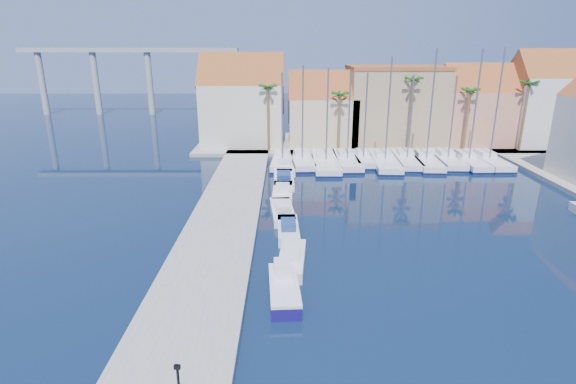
# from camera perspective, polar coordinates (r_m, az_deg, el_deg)

# --- Properties ---
(ground) EXTENTS (260.00, 260.00, 0.00)m
(ground) POSITION_cam_1_polar(r_m,az_deg,el_deg) (25.99, 8.02, -16.70)
(ground) COLOR black
(ground) RESTS_ON ground
(quay_west) EXTENTS (6.00, 77.00, 0.50)m
(quay_west) POSITION_cam_1_polar(r_m,az_deg,el_deg) (37.91, -8.53, -4.66)
(quay_west) COLOR gray
(quay_west) RESTS_ON ground
(shore_north) EXTENTS (54.00, 16.00, 0.50)m
(shore_north) POSITION_cam_1_polar(r_m,az_deg,el_deg) (71.91, 10.65, 6.07)
(shore_north) COLOR gray
(shore_north) RESTS_ON ground
(fishing_boat) EXTENTS (2.08, 5.41, 1.86)m
(fishing_boat) POSITION_cam_1_polar(r_m,az_deg,el_deg) (28.26, -0.51, -11.94)
(fishing_boat) COLOR navy
(fishing_boat) RESTS_ON ground
(motorboat_west_0) EXTENTS (2.22, 5.62, 1.40)m
(motorboat_west_0) POSITION_cam_1_polar(r_m,az_deg,el_deg) (31.83, 0.48, -8.52)
(motorboat_west_0) COLOR white
(motorboat_west_0) RESTS_ON ground
(motorboat_west_1) EXTENTS (1.84, 5.30, 1.40)m
(motorboat_west_1) POSITION_cam_1_polar(r_m,az_deg,el_deg) (36.78, 0.02, -4.74)
(motorboat_west_1) COLOR white
(motorboat_west_1) RESTS_ON ground
(motorboat_west_2) EXTENTS (2.47, 6.13, 1.40)m
(motorboat_west_2) POSITION_cam_1_polar(r_m,az_deg,el_deg) (40.73, -0.72, -2.43)
(motorboat_west_2) COLOR white
(motorboat_west_2) RESTS_ON ground
(motorboat_west_3) EXTENTS (2.10, 6.22, 1.40)m
(motorboat_west_3) POSITION_cam_1_polar(r_m,az_deg,el_deg) (46.04, -0.69, 0.01)
(motorboat_west_3) COLOR white
(motorboat_west_3) RESTS_ON ground
(motorboat_west_4) EXTENTS (2.34, 6.83, 1.40)m
(motorboat_west_4) POSITION_cam_1_polar(r_m,az_deg,el_deg) (50.51, -0.56, 1.65)
(motorboat_west_4) COLOR white
(motorboat_west_4) RESTS_ON ground
(motorboat_west_5) EXTENTS (2.64, 6.85, 1.40)m
(motorboat_west_5) POSITION_cam_1_polar(r_m,az_deg,el_deg) (55.85, -0.48, 3.24)
(motorboat_west_5) COLOR white
(motorboat_west_5) RESTS_ON ground
(sailboat_0) EXTENTS (3.12, 9.85, 11.72)m
(sailboat_0) POSITION_cam_1_polar(r_m,az_deg,el_deg) (58.55, -0.69, 4.01)
(sailboat_0) COLOR white
(sailboat_0) RESTS_ON ground
(sailboat_1) EXTENTS (3.39, 10.22, 12.56)m
(sailboat_1) POSITION_cam_1_polar(r_m,az_deg,el_deg) (59.06, 1.76, 4.13)
(sailboat_1) COLOR white
(sailboat_1) RESTS_ON ground
(sailboat_2) EXTENTS (3.29, 11.99, 12.34)m
(sailboat_2) POSITION_cam_1_polar(r_m,az_deg,el_deg) (58.30, 4.79, 3.87)
(sailboat_2) COLOR white
(sailboat_2) RESTS_ON ground
(sailboat_3) EXTENTS (3.11, 10.71, 11.82)m
(sailboat_3) POSITION_cam_1_polar(r_m,az_deg,el_deg) (59.43, 7.42, 4.06)
(sailboat_3) COLOR white
(sailboat_3) RESTS_ON ground
(sailboat_4) EXTENTS (2.48, 8.41, 11.61)m
(sailboat_4) POSITION_cam_1_polar(r_m,az_deg,el_deg) (60.38, 9.47, 4.22)
(sailboat_4) COLOR white
(sailboat_4) RESTS_ON ground
(sailboat_5) EXTENTS (3.69, 11.68, 13.60)m
(sailboat_5) POSITION_cam_1_polar(r_m,az_deg,el_deg) (59.84, 12.11, 3.91)
(sailboat_5) COLOR white
(sailboat_5) RESTS_ON ground
(sailboat_6) EXTENTS (3.32, 10.52, 11.44)m
(sailboat_6) POSITION_cam_1_polar(r_m,az_deg,el_deg) (61.35, 14.75, 4.05)
(sailboat_6) COLOR white
(sailboat_6) RESTS_ON ground
(sailboat_7) EXTENTS (3.45, 10.77, 14.51)m
(sailboat_7) POSITION_cam_1_polar(r_m,az_deg,el_deg) (61.41, 17.00, 3.90)
(sailboat_7) COLOR white
(sailboat_7) RESTS_ON ground
(sailboat_8) EXTENTS (3.25, 10.31, 11.29)m
(sailboat_8) POSITION_cam_1_polar(r_m,az_deg,el_deg) (63.00, 19.48, 3.97)
(sailboat_8) COLOR white
(sailboat_8) RESTS_ON ground
(sailboat_9) EXTENTS (2.88, 9.99, 14.48)m
(sailboat_9) POSITION_cam_1_polar(r_m,az_deg,el_deg) (63.11, 21.77, 3.78)
(sailboat_9) COLOR white
(sailboat_9) RESTS_ON ground
(sailboat_10) EXTENTS (2.90, 10.38, 14.69)m
(sailboat_10) POSITION_cam_1_polar(r_m,az_deg,el_deg) (64.47, 23.98, 3.78)
(sailboat_10) COLOR white
(sailboat_10) RESTS_ON ground
(building_0) EXTENTS (12.30, 9.00, 13.50)m
(building_0) POSITION_cam_1_polar(r_m,az_deg,el_deg) (68.91, -5.76, 11.07)
(building_0) COLOR beige
(building_0) RESTS_ON shore_north
(building_1) EXTENTS (10.30, 8.00, 11.00)m
(building_1) POSITION_cam_1_polar(r_m,az_deg,el_deg) (68.99, 4.40, 10.08)
(building_1) COLOR #C9B78D
(building_1) RESTS_ON shore_north
(building_2) EXTENTS (14.20, 10.20, 11.50)m
(building_2) POSITION_cam_1_polar(r_m,az_deg,el_deg) (71.58, 13.33, 10.73)
(building_2) COLOR tan
(building_2) RESTS_ON shore_north
(building_3) EXTENTS (10.30, 8.00, 12.00)m
(building_3) POSITION_cam_1_polar(r_m,az_deg,el_deg) (74.40, 22.63, 9.79)
(building_3) COLOR tan
(building_3) RESTS_ON shore_north
(building_4) EXTENTS (8.30, 8.00, 14.00)m
(building_4) POSITION_cam_1_polar(r_m,az_deg,el_deg) (77.32, 29.26, 9.99)
(building_4) COLOR silver
(building_4) RESTS_ON shore_north
(palm_0) EXTENTS (2.60, 2.60, 10.15)m
(palm_0) POSITION_cam_1_polar(r_m,az_deg,el_deg) (63.42, -2.56, 12.87)
(palm_0) COLOR brown
(palm_0) RESTS_ON shore_north
(palm_1) EXTENTS (2.60, 2.60, 9.15)m
(palm_1) POSITION_cam_1_polar(r_m,az_deg,el_deg) (63.91, 6.65, 11.96)
(palm_1) COLOR brown
(palm_1) RESTS_ON shore_north
(palm_2) EXTENTS (2.60, 2.60, 11.15)m
(palm_2) POSITION_cam_1_polar(r_m,az_deg,el_deg) (65.69, 15.64, 13.24)
(palm_2) COLOR brown
(palm_2) RESTS_ON shore_north
(palm_3) EXTENTS (2.60, 2.60, 9.65)m
(palm_3) POSITION_cam_1_polar(r_m,az_deg,el_deg) (68.38, 22.14, 11.57)
(palm_3) COLOR brown
(palm_3) RESTS_ON shore_north
(palm_4) EXTENTS (2.60, 2.60, 10.65)m
(palm_4) POSITION_cam_1_polar(r_m,az_deg,el_deg) (71.69, 28.27, 11.77)
(palm_4) COLOR brown
(palm_4) RESTS_ON shore_north
(viaduct) EXTENTS (48.00, 2.20, 14.45)m
(viaduct) POSITION_cam_1_polar(r_m,az_deg,el_deg) (109.15, -19.95, 14.61)
(viaduct) COLOR #9E9E99
(viaduct) RESTS_ON ground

